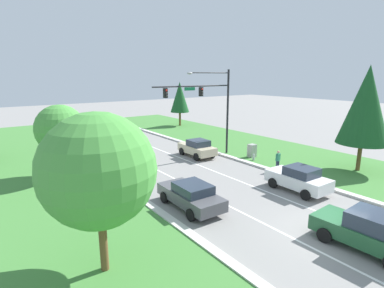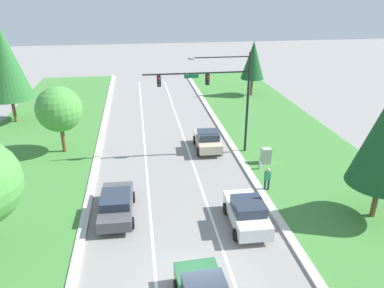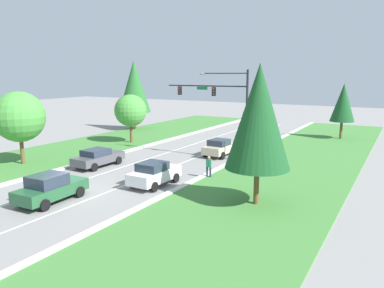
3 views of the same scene
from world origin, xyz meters
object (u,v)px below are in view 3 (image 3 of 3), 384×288
(conifer_far_right_tree, at_px, (343,103))
(white_sedan, at_px, (154,173))
(fire_hydrant, at_px, (232,166))
(forest_sedan, at_px, (50,188))
(conifer_near_right_tree, at_px, (259,117))
(oak_near_left_tree, at_px, (19,117))
(utility_cabinet, at_px, (245,161))
(champagne_sedan, at_px, (220,147))
(pedestrian, at_px, (209,166))
(oak_far_left_tree, at_px, (131,111))
(traffic_signal_mast, at_px, (223,100))
(graphite_sedan, at_px, (98,157))
(conifer_mid_left_tree, at_px, (134,86))

(conifer_far_right_tree, bearing_deg, white_sedan, -107.34)
(fire_hydrant, height_order, conifer_far_right_tree, conifer_far_right_tree)
(forest_sedan, relative_size, conifer_near_right_tree, 0.54)
(oak_near_left_tree, bearing_deg, utility_cabinet, 25.74)
(forest_sedan, bearing_deg, champagne_sedan, 76.53)
(pedestrian, relative_size, oak_far_left_tree, 0.30)
(traffic_signal_mast, height_order, champagne_sedan, traffic_signal_mast)
(conifer_far_right_tree, bearing_deg, utility_cabinet, -103.57)
(graphite_sedan, relative_size, forest_sedan, 1.02)
(champagne_sedan, relative_size, utility_cabinet, 3.25)
(champagne_sedan, height_order, conifer_near_right_tree, conifer_near_right_tree)
(white_sedan, xyz_separation_m, utility_cabinet, (3.77, 7.69, -0.22))
(forest_sedan, distance_m, utility_cabinet, 15.54)
(fire_hydrant, xyz_separation_m, conifer_mid_left_tree, (-21.12, 13.97, 5.73))
(conifer_mid_left_tree, bearing_deg, conifer_far_right_tree, 13.19)
(fire_hydrant, xyz_separation_m, oak_far_left_tree, (-15.01, 5.53, 3.37))
(graphite_sedan, height_order, oak_far_left_tree, oak_far_left_tree)
(traffic_signal_mast, relative_size, utility_cabinet, 6.46)
(fire_hydrant, bearing_deg, oak_far_left_tree, 159.76)
(white_sedan, xyz_separation_m, conifer_far_right_tree, (8.41, 26.93, 3.55))
(conifer_far_right_tree, bearing_deg, oak_far_left_tree, -144.33)
(conifer_far_right_tree, bearing_deg, oak_near_left_tree, -128.54)
(utility_cabinet, bearing_deg, pedestrian, -107.93)
(champagne_sedan, height_order, conifer_mid_left_tree, conifer_mid_left_tree)
(utility_cabinet, bearing_deg, champagne_sedan, 139.49)
(forest_sedan, xyz_separation_m, conifer_mid_left_tree, (-14.61, 26.75, 5.19))
(conifer_near_right_tree, xyz_separation_m, conifer_mid_left_tree, (-25.81, 20.96, 0.72))
(fire_hydrant, bearing_deg, conifer_mid_left_tree, 146.52)
(white_sedan, height_order, conifer_mid_left_tree, conifer_mid_left_tree)
(conifer_far_right_tree, height_order, conifer_mid_left_tree, conifer_mid_left_tree)
(pedestrian, bearing_deg, white_sedan, 47.54)
(oak_near_left_tree, xyz_separation_m, conifer_far_right_tree, (21.98, 27.60, 0.23))
(fire_hydrant, bearing_deg, forest_sedan, -117.00)
(traffic_signal_mast, distance_m, white_sedan, 11.17)
(white_sedan, bearing_deg, pedestrian, 57.12)
(forest_sedan, bearing_deg, oak_near_left_tree, 149.44)
(traffic_signal_mast, height_order, fire_hydrant, traffic_signal_mast)
(white_sedan, relative_size, pedestrian, 2.51)
(champagne_sedan, xyz_separation_m, conifer_far_right_tree, (8.59, 15.87, 3.58))
(utility_cabinet, relative_size, oak_near_left_tree, 0.20)
(graphite_sedan, distance_m, oak_far_left_tree, 11.55)
(utility_cabinet, relative_size, oak_far_left_tree, 0.23)
(white_sedan, relative_size, utility_cabinet, 3.31)
(forest_sedan, bearing_deg, oak_far_left_tree, 112.43)
(conifer_far_right_tree, bearing_deg, traffic_signal_mast, -115.32)
(utility_cabinet, bearing_deg, conifer_near_right_tree, -63.70)
(traffic_signal_mast, relative_size, pedestrian, 4.90)
(white_sedan, bearing_deg, fire_hydrant, 67.09)
(graphite_sedan, height_order, conifer_mid_left_tree, conifer_mid_left_tree)
(conifer_near_right_tree, bearing_deg, graphite_sedan, 171.12)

